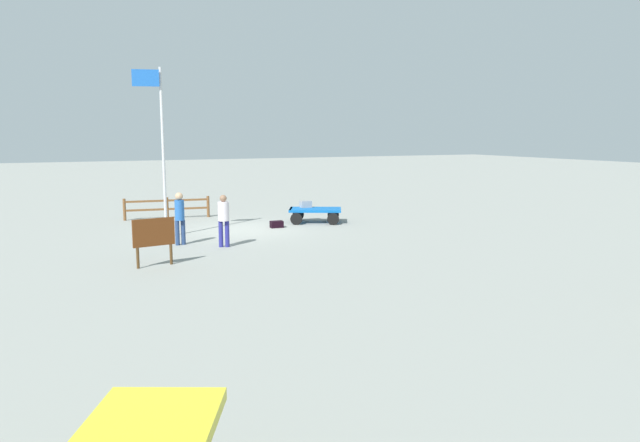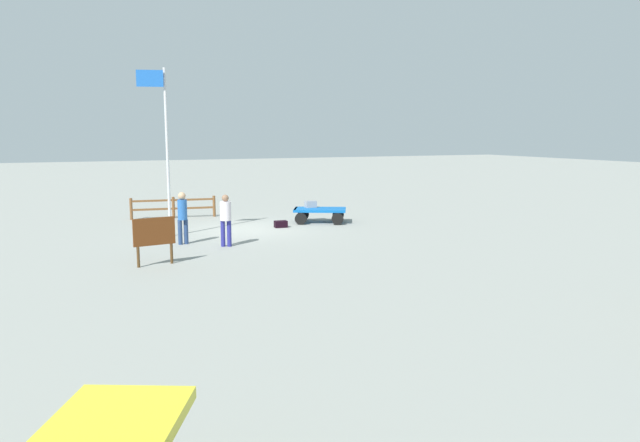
{
  "view_description": "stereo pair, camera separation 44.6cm",
  "coord_description": "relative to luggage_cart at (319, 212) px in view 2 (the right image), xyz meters",
  "views": [
    {
      "loc": [
        6.62,
        21.05,
        3.6
      ],
      "look_at": [
        -0.35,
        6.0,
        1.12
      ],
      "focal_mm": 33.09,
      "sensor_mm": 36.0,
      "label": 1
    },
    {
      "loc": [
        6.21,
        21.24,
        3.6
      ],
      "look_at": [
        -0.35,
        6.0,
        1.12
      ],
      "focal_mm": 33.09,
      "sensor_mm": 36.0,
      "label": 2
    }
  ],
  "objects": [
    {
      "name": "ground_plane",
      "position": [
        3.14,
        0.56,
        -0.44
      ],
      "size": [
        120.0,
        120.0,
        0.0
      ],
      "primitive_type": "plane",
      "color": "gray"
    },
    {
      "name": "luggage_cart",
      "position": [
        0.0,
        0.0,
        0.0
      ],
      "size": [
        2.4,
        2.07,
        0.57
      ],
      "color": "#0E5BB2",
      "rests_on": "ground"
    },
    {
      "name": "suitcase_maroon",
      "position": [
        0.19,
        -0.48,
        0.27
      ],
      "size": [
        0.45,
        0.35,
        0.27
      ],
      "color": "#92949A",
      "rests_on": "luggage_cart"
    },
    {
      "name": "suitcase_tan",
      "position": [
        1.87,
        0.59,
        -0.31
      ],
      "size": [
        0.51,
        0.34,
        0.26
      ],
      "color": "black",
      "rests_on": "ground"
    },
    {
      "name": "worker_lead",
      "position": [
        5.96,
        2.59,
        0.54
      ],
      "size": [
        0.35,
        0.35,
        1.71
      ],
      "color": "navy",
      "rests_on": "ground"
    },
    {
      "name": "worker_trailing",
      "position": [
        4.77,
        3.53,
        0.55
      ],
      "size": [
        0.46,
        0.46,
        1.67
      ],
      "color": "navy",
      "rests_on": "ground"
    },
    {
      "name": "flagpole",
      "position": [
        6.2,
        0.9,
        2.97
      ],
      "size": [
        0.97,
        0.23,
        5.8
      ],
      "color": "silver",
      "rests_on": "ground"
    },
    {
      "name": "signboard",
      "position": [
        7.25,
        5.45,
        0.43
      ],
      "size": [
        1.15,
        0.24,
        1.32
      ],
      "color": "#4C3319",
      "rests_on": "ground"
    },
    {
      "name": "wooden_fence",
      "position": [
        5.24,
        -3.61,
        0.09
      ],
      "size": [
        3.54,
        0.54,
        0.91
      ],
      "color": "brown",
      "rests_on": "ground"
    }
  ]
}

